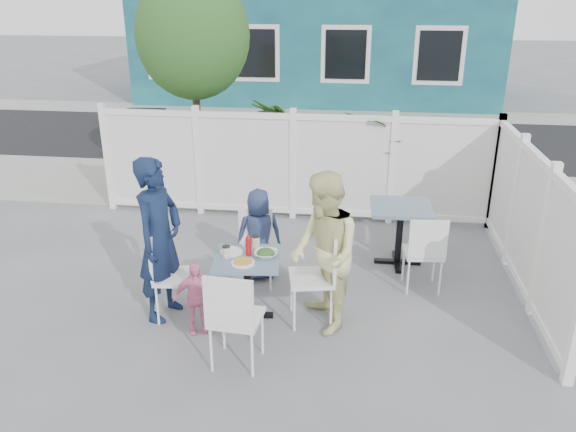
# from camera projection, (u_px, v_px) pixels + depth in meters

# --- Properties ---
(ground) EXTENTS (80.00, 80.00, 0.00)m
(ground) POSITION_uv_depth(u_px,v_px,m) (258.00, 293.00, 6.44)
(ground) COLOR slate
(near_sidewalk) EXTENTS (24.00, 2.60, 0.01)m
(near_sidewalk) POSITION_uv_depth(u_px,v_px,m) (297.00, 188.00, 9.94)
(near_sidewalk) COLOR gray
(near_sidewalk) RESTS_ON ground
(street) EXTENTS (24.00, 5.00, 0.01)m
(street) POSITION_uv_depth(u_px,v_px,m) (316.00, 138.00, 13.34)
(street) COLOR black
(street) RESTS_ON ground
(far_sidewalk) EXTENTS (24.00, 1.60, 0.01)m
(far_sidewalk) POSITION_uv_depth(u_px,v_px,m) (326.00, 113.00, 16.20)
(far_sidewalk) COLOR gray
(far_sidewalk) RESTS_ON ground
(building) EXTENTS (11.00, 6.00, 6.00)m
(building) POSITION_uv_depth(u_px,v_px,m) (320.00, 1.00, 18.28)
(building) COLOR navy
(building) RESTS_ON ground
(fence_back) EXTENTS (5.86, 0.08, 1.60)m
(fence_back) POSITION_uv_depth(u_px,v_px,m) (293.00, 168.00, 8.35)
(fence_back) COLOR white
(fence_back) RESTS_ON ground
(fence_right) EXTENTS (0.08, 3.66, 1.60)m
(fence_right) POSITION_uv_depth(u_px,v_px,m) (527.00, 224.00, 6.32)
(fence_right) COLOR white
(fence_right) RESTS_ON ground
(tree) EXTENTS (1.80, 1.62, 3.59)m
(tree) POSITION_uv_depth(u_px,v_px,m) (193.00, 36.00, 8.72)
(tree) COLOR #382316
(tree) RESTS_ON ground
(utility_cabinet) EXTENTS (0.68, 0.51, 1.20)m
(utility_cabinet) POSITION_uv_depth(u_px,v_px,m) (146.00, 147.00, 10.26)
(utility_cabinet) COLOR gold
(utility_cabinet) RESTS_ON ground
(potted_shrub_a) EXTENTS (1.33, 1.33, 1.69)m
(potted_shrub_a) POSITION_uv_depth(u_px,v_px,m) (278.00, 152.00, 9.01)
(potted_shrub_a) COLOR #2A4E1E
(potted_shrub_a) RESTS_ON ground
(potted_shrub_b) EXTENTS (1.85, 1.88, 1.58)m
(potted_shrub_b) POSITION_uv_depth(u_px,v_px,m) (378.00, 160.00, 8.74)
(potted_shrub_b) COLOR #2A4E1E
(potted_shrub_b) RESTS_ON ground
(main_table) EXTENTS (0.74, 0.74, 0.70)m
(main_table) POSITION_uv_depth(u_px,v_px,m) (247.00, 271.00, 5.78)
(main_table) COLOR #475878
(main_table) RESTS_ON ground
(spare_table) EXTENTS (0.77, 0.77, 0.78)m
(spare_table) POSITION_uv_depth(u_px,v_px,m) (400.00, 219.00, 6.94)
(spare_table) COLOR #475878
(spare_table) RESTS_ON ground
(chair_left) EXTENTS (0.46, 0.48, 0.96)m
(chair_left) POSITION_uv_depth(u_px,v_px,m) (168.00, 268.00, 5.80)
(chair_left) COLOR white
(chair_left) RESTS_ON ground
(chair_right) EXTENTS (0.53, 0.54, 1.01)m
(chair_right) POSITION_uv_depth(u_px,v_px,m) (320.00, 269.00, 5.71)
(chair_right) COLOR white
(chair_right) RESTS_ON ground
(chair_back) EXTENTS (0.45, 0.44, 0.88)m
(chair_back) POSITION_uv_depth(u_px,v_px,m) (256.00, 242.00, 6.54)
(chair_back) COLOR white
(chair_back) RESTS_ON ground
(chair_near) EXTENTS (0.48, 0.46, 0.98)m
(chair_near) POSITION_uv_depth(u_px,v_px,m) (233.00, 314.00, 4.95)
(chair_near) COLOR white
(chair_near) RESTS_ON ground
(chair_spare) EXTENTS (0.46, 0.45, 0.93)m
(chair_spare) POSITION_uv_depth(u_px,v_px,m) (425.00, 249.00, 6.29)
(chair_spare) COLOR white
(chair_spare) RESTS_ON ground
(man) EXTENTS (0.55, 0.71, 1.74)m
(man) POSITION_uv_depth(u_px,v_px,m) (159.00, 240.00, 5.72)
(man) COLOR #101C39
(man) RESTS_ON ground
(woman) EXTENTS (0.88, 0.97, 1.64)m
(woman) POSITION_uv_depth(u_px,v_px,m) (324.00, 253.00, 5.52)
(woman) COLOR #D9D353
(woman) RESTS_ON ground
(boy) EXTENTS (0.63, 0.51, 1.11)m
(boy) POSITION_uv_depth(u_px,v_px,m) (259.00, 234.00, 6.63)
(boy) COLOR navy
(boy) RESTS_ON ground
(toddler) EXTENTS (0.49, 0.34, 0.77)m
(toddler) POSITION_uv_depth(u_px,v_px,m) (196.00, 298.00, 5.58)
(toddler) COLOR pink
(toddler) RESTS_ON ground
(plate_main) EXTENTS (0.24, 0.24, 0.01)m
(plate_main) POSITION_uv_depth(u_px,v_px,m) (243.00, 263.00, 5.58)
(plate_main) COLOR white
(plate_main) RESTS_ON main_table
(plate_side) EXTENTS (0.24, 0.24, 0.02)m
(plate_side) POSITION_uv_depth(u_px,v_px,m) (232.00, 252.00, 5.82)
(plate_side) COLOR white
(plate_side) RESTS_ON main_table
(salad_bowl) EXTENTS (0.23, 0.23, 0.06)m
(salad_bowl) POSITION_uv_depth(u_px,v_px,m) (266.00, 254.00, 5.72)
(salad_bowl) COLOR white
(salad_bowl) RESTS_ON main_table
(coffee_cup_a) EXTENTS (0.08, 0.08, 0.11)m
(coffee_cup_a) POSITION_uv_depth(u_px,v_px,m) (226.00, 252.00, 5.70)
(coffee_cup_a) COLOR beige
(coffee_cup_a) RESTS_ON main_table
(coffee_cup_b) EXTENTS (0.08, 0.08, 0.12)m
(coffee_cup_b) POSITION_uv_depth(u_px,v_px,m) (256.00, 242.00, 5.92)
(coffee_cup_b) COLOR beige
(coffee_cup_b) RESTS_ON main_table
(ketchup_bottle) EXTENTS (0.06, 0.06, 0.19)m
(ketchup_bottle) POSITION_uv_depth(u_px,v_px,m) (248.00, 247.00, 5.73)
(ketchup_bottle) COLOR #AE0C11
(ketchup_bottle) RESTS_ON main_table
(salt_shaker) EXTENTS (0.03, 0.03, 0.07)m
(salt_shaker) POSITION_uv_depth(u_px,v_px,m) (244.00, 243.00, 5.97)
(salt_shaker) COLOR white
(salt_shaker) RESTS_ON main_table
(pepper_shaker) EXTENTS (0.03, 0.03, 0.07)m
(pepper_shaker) POSITION_uv_depth(u_px,v_px,m) (247.00, 244.00, 5.94)
(pepper_shaker) COLOR black
(pepper_shaker) RESTS_ON main_table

